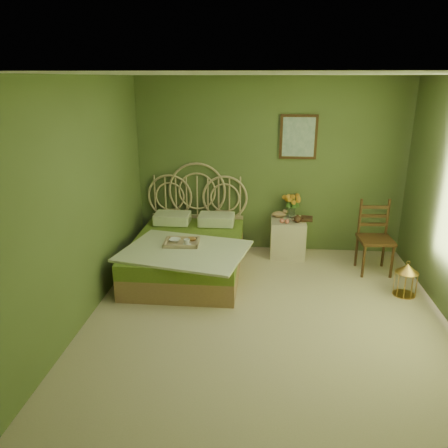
# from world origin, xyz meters

# --- Properties ---
(floor) EXTENTS (4.50, 4.50, 0.00)m
(floor) POSITION_xyz_m (0.00, 0.00, 0.00)
(floor) COLOR #C6AE8F
(floor) RESTS_ON ground
(ceiling) EXTENTS (4.50, 4.50, 0.00)m
(ceiling) POSITION_xyz_m (0.00, 0.00, 2.60)
(ceiling) COLOR silver
(ceiling) RESTS_ON wall_back
(wall_back) EXTENTS (4.00, 0.00, 4.00)m
(wall_back) POSITION_xyz_m (0.00, 2.25, 1.30)
(wall_back) COLOR #586C39
(wall_back) RESTS_ON floor
(wall_left) EXTENTS (0.00, 4.50, 4.50)m
(wall_left) POSITION_xyz_m (-2.00, 0.00, 1.30)
(wall_left) COLOR #586C39
(wall_left) RESTS_ON floor
(wall_art) EXTENTS (0.54, 0.04, 0.64)m
(wall_art) POSITION_xyz_m (0.40, 2.22, 1.75)
(wall_art) COLOR #3D2210
(wall_art) RESTS_ON wall_back
(bed) EXTENTS (1.71, 2.16, 1.34)m
(bed) POSITION_xyz_m (-1.10, 1.28, 0.29)
(bed) COLOR #AC8156
(bed) RESTS_ON floor
(nightstand) EXTENTS (0.51, 0.51, 0.99)m
(nightstand) POSITION_xyz_m (0.31, 1.99, 0.35)
(nightstand) COLOR beige
(nightstand) RESTS_ON floor
(chair) EXTENTS (0.46, 0.46, 1.00)m
(chair) POSITION_xyz_m (1.46, 1.56, 0.55)
(chair) COLOR #3D2210
(chair) RESTS_ON floor
(birdcage) EXTENTS (0.27, 0.27, 0.41)m
(birdcage) POSITION_xyz_m (1.70, 0.81, 0.20)
(birdcage) COLOR #C58E3F
(birdcage) RESTS_ON floor
(book_lower) EXTENTS (0.19, 0.25, 0.02)m
(book_lower) POSITION_xyz_m (0.48, 2.00, 0.57)
(book_lower) COLOR #381E0F
(book_lower) RESTS_ON nightstand
(book_upper) EXTENTS (0.20, 0.26, 0.02)m
(book_upper) POSITION_xyz_m (0.48, 2.00, 0.59)
(book_upper) COLOR #472819
(book_upper) RESTS_ON nightstand
(cereal_bowl) EXTENTS (0.17, 0.17, 0.04)m
(cereal_bowl) POSITION_xyz_m (-1.23, 1.04, 0.54)
(cereal_bowl) COLOR white
(cereal_bowl) RESTS_ON bed
(coffee_cup) EXTENTS (0.11, 0.11, 0.08)m
(coffee_cup) POSITION_xyz_m (-1.05, 0.93, 0.56)
(coffee_cup) COLOR white
(coffee_cup) RESTS_ON bed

